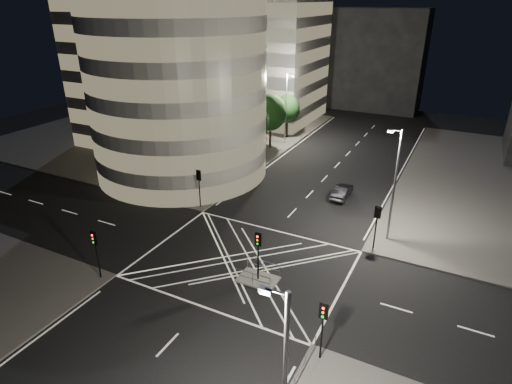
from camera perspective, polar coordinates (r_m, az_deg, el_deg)
The scene contains 22 objects.
ground at distance 35.11m, azimuth -1.56°, elevation -9.50°, with size 120.00×120.00×0.00m, color black.
sidewalk_far_left at distance 70.65m, azimuth -11.95°, elevation 7.93°, with size 42.00×42.00×0.15m, color #4F4C4A.
central_island at distance 33.22m, azimuth 0.28°, elevation -11.57°, with size 3.00×2.00×0.15m, color slate.
office_tower_curved at distance 56.69m, azimuth -11.58°, elevation 16.99°, with size 30.00×29.00×27.20m.
office_block_rear at distance 76.98m, azimuth -1.12°, elevation 18.20°, with size 24.00×16.00×22.00m, color gray.
building_far_end at distance 86.06m, azimuth 15.39°, elevation 16.61°, with size 18.00×8.00×18.00m, color black.
tree_a at distance 44.98m, azimuth -7.95°, elevation 4.54°, with size 4.51×4.51×6.89m.
tree_b at distance 49.47m, azimuth -4.06°, elevation 7.60°, with size 5.18×5.18×8.12m.
tree_c at distance 54.50m, azimuth -0.79°, elevation 9.21°, with size 4.80×4.80×7.86m.
tree_d at distance 59.71m, azimuth 1.94°, elevation 10.54°, with size 4.39×4.39×7.61m.
tree_e at distance 65.22m, azimuth 4.23°, elevation 11.01°, with size 3.65×3.65×6.42m.
traffic_signal_fl at distance 42.95m, azimuth -7.61°, elevation 1.38°, with size 0.55×0.22×4.00m.
traffic_signal_nl at distance 33.94m, azimuth -20.63°, elevation -6.77°, with size 0.55×0.22×4.00m.
traffic_signal_fr at distance 36.73m, azimuth 15.81°, elevation -3.58°, with size 0.55×0.22×4.00m.
traffic_signal_nr at distance 25.62m, azimuth 8.91°, elevation -16.61°, with size 0.55×0.22×4.00m.
traffic_signal_island at distance 31.63m, azimuth 0.29°, elevation -7.41°, with size 0.55×0.22×4.00m.
street_lamp_left_near at distance 46.43m, azimuth -4.83°, elevation 6.76°, with size 1.25×0.25×10.00m.
street_lamp_left_far at distance 61.87m, azimuth 4.07°, elevation 11.30°, with size 1.25×0.25×10.00m.
street_lamp_right_far at distance 37.53m, azimuth 17.94°, elevation 1.21°, with size 1.25×0.25×10.00m.
railing_island_south at distance 32.20m, azimuth -0.46°, elevation -11.51°, with size 2.80×0.06×1.10m, color slate.
railing_island_north at distance 33.52m, azimuth 0.98°, elevation -9.89°, with size 2.80×0.06×1.10m, color slate.
sedan at distance 46.62m, azimuth 11.40°, elevation 0.04°, with size 1.47×4.21×1.39m, color black.
Camera 1 is at (14.07, -25.47, 19.65)m, focal length 30.00 mm.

